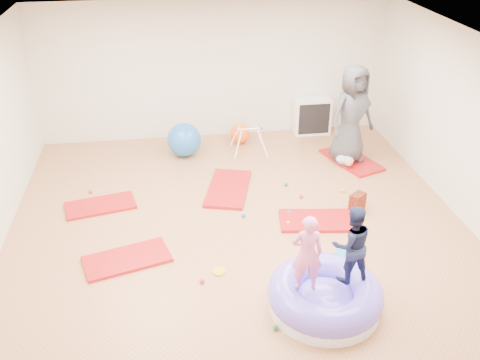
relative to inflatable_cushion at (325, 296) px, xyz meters
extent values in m
cube|color=#A77B57|center=(-0.80, 1.50, -0.17)|extent=(7.00, 8.00, 0.01)
cube|color=beige|center=(-0.80, 1.50, 2.63)|extent=(7.00, 8.00, 0.01)
cube|color=beige|center=(-0.80, 5.50, 1.23)|extent=(7.00, 0.01, 2.80)
cube|color=#B90D00|center=(-2.47, 1.32, -0.15)|extent=(1.30, 0.89, 0.05)
cube|color=#B90D00|center=(-2.96, 2.85, -0.15)|extent=(1.21, 0.78, 0.05)
cube|color=#B90D00|center=(-0.81, 3.10, -0.15)|extent=(0.99, 1.44, 0.05)
cube|color=#B90D00|center=(0.48, 1.88, -0.15)|extent=(1.32, 0.79, 0.05)
cube|color=#B90D00|center=(1.66, 3.85, -0.15)|extent=(1.02, 1.39, 0.05)
cylinder|color=white|center=(0.00, 0.00, -0.10)|extent=(1.38, 1.38, 0.16)
torus|color=#6F58ED|center=(0.00, 0.00, 0.05)|extent=(1.42, 1.42, 0.38)
ellipsoid|color=#6F58ED|center=(0.00, 0.00, -0.04)|extent=(0.76, 0.76, 0.34)
imported|color=pink|center=(-0.27, -0.02, 0.75)|extent=(0.40, 0.28, 1.02)
imported|color=#1B2344|center=(0.29, 0.07, 0.75)|extent=(0.52, 0.42, 1.03)
imported|color=#403F44|center=(1.57, 3.84, 0.80)|extent=(1.05, 0.86, 1.84)
ellipsoid|color=#A1C2F7|center=(1.48, 3.67, -0.02)|extent=(0.37, 0.24, 0.21)
sphere|color=#E79D77|center=(1.48, 3.50, 0.01)|extent=(0.17, 0.17, 0.17)
sphere|color=#118034|center=(-0.68, -0.30, -0.14)|extent=(0.07, 0.07, 0.07)
sphere|color=#118034|center=(0.21, 3.09, -0.14)|extent=(0.07, 0.07, 0.07)
sphere|color=#BB2A4C|center=(0.38, 2.64, -0.14)|extent=(0.07, 0.07, 0.07)
sphere|color=yellow|center=(1.14, 2.73, -0.14)|extent=(0.07, 0.07, 0.07)
sphere|color=blue|center=(-0.68, 2.19, -0.14)|extent=(0.07, 0.07, 0.07)
sphere|color=#BB2A4C|center=(-1.47, 0.68, -0.14)|extent=(0.07, 0.07, 0.07)
sphere|color=yellow|center=(-0.03, 1.87, -0.14)|extent=(0.07, 0.07, 0.07)
sphere|color=blue|center=(0.05, 2.16, -0.14)|extent=(0.07, 0.07, 0.07)
sphere|color=#BB2A4C|center=(-3.16, 3.34, -0.14)|extent=(0.07, 0.07, 0.07)
sphere|color=blue|center=(-1.48, 4.58, 0.15)|extent=(0.66, 0.66, 0.66)
sphere|color=#FF6112|center=(-0.32, 5.00, 0.03)|extent=(0.40, 0.40, 0.40)
cylinder|color=white|center=(-0.46, 4.30, 0.10)|extent=(0.19, 0.20, 0.52)
cylinder|color=white|center=(-0.46, 4.74, 0.10)|extent=(0.19, 0.20, 0.52)
cylinder|color=white|center=(0.02, 4.30, 0.10)|extent=(0.19, 0.20, 0.52)
cylinder|color=white|center=(0.02, 4.74, 0.10)|extent=(0.19, 0.20, 0.52)
cylinder|color=white|center=(-0.22, 4.52, 0.33)|extent=(0.50, 0.03, 0.03)
sphere|color=#BB2A4C|center=(-0.47, 4.52, 0.33)|extent=(0.06, 0.06, 0.06)
sphere|color=blue|center=(0.03, 4.52, 0.33)|extent=(0.06, 0.06, 0.06)
cube|color=white|center=(1.25, 5.30, 0.21)|extent=(0.76, 0.37, 0.76)
cube|color=black|center=(1.25, 5.12, 0.21)|extent=(0.65, 0.02, 0.65)
cube|color=white|center=(1.25, 5.24, 0.21)|extent=(0.02, 0.26, 0.67)
cube|color=white|center=(1.25, 5.24, 0.21)|extent=(0.67, 0.26, 0.02)
cylinder|color=teal|center=(0.60, 0.88, -0.13)|extent=(0.37, 0.37, 0.08)
cube|color=#AE3616|center=(1.17, 2.13, -0.02)|extent=(0.31, 0.29, 0.30)
cylinder|color=yellow|center=(-1.22, 0.87, -0.16)|extent=(0.18, 0.18, 0.03)
camera|label=1|loc=(-1.78, -4.89, 4.43)|focal=40.00mm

